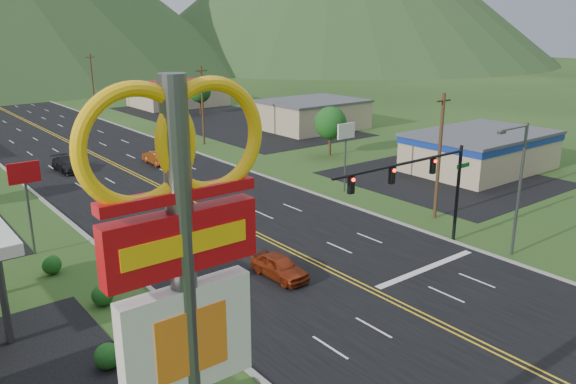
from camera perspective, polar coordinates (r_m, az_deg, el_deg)
pylon_sign at (r=12.95m, az=-10.50°, el=-9.44°), size 4.32×0.60×14.00m
traffic_signal at (r=37.66m, az=13.49°, el=1.38°), size 13.10×0.43×7.00m
streetlight_east at (r=39.36m, az=22.31°, el=1.00°), size 3.28×0.25×9.00m
building_east_near at (r=63.27m, az=18.98°, el=4.15°), size 15.40×10.40×4.10m
building_east_mid at (r=84.41m, az=2.48°, el=7.89°), size 14.40×11.40×4.30m
building_east_far at (r=111.22m, az=-11.10°, el=9.76°), size 16.40×12.40×4.50m
pole_sign_west_a at (r=40.52m, az=-25.14°, el=0.90°), size 2.00×0.18×6.40m
pole_sign_east_a at (r=51.62m, az=5.90°, el=5.49°), size 2.00×0.18×6.40m
pole_sign_east_b at (r=77.59m, az=-10.85°, el=9.00°), size 2.00×0.18×6.40m
tree_east_a at (r=66.50m, az=4.33°, el=7.00°), size 3.84×3.84×5.82m
tree_east_b at (r=99.58m, az=-8.96°, el=10.04°), size 3.84×3.84×5.82m
utility_pole_a at (r=45.49m, az=15.11°, el=3.58°), size 1.60×0.28×10.00m
utility_pole_b at (r=73.45m, az=-8.68°, el=8.75°), size 1.60×0.28×10.00m
utility_pole_c at (r=109.86m, az=-19.25°, el=10.58°), size 1.60×0.28×10.00m
utility_pole_d at (r=148.14m, az=-24.50°, el=11.36°), size 1.60×0.28×10.00m
car_red_near at (r=34.63m, az=-0.89°, el=-7.60°), size 1.86×4.32×1.45m
car_dark_mid at (r=63.82m, az=-21.51°, el=2.58°), size 2.24×5.10×1.46m
car_red_far at (r=64.35m, az=-13.21°, el=3.44°), size 1.67×4.62×1.52m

